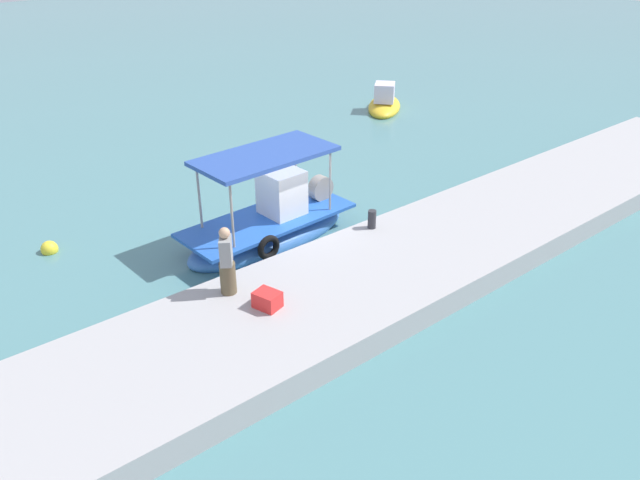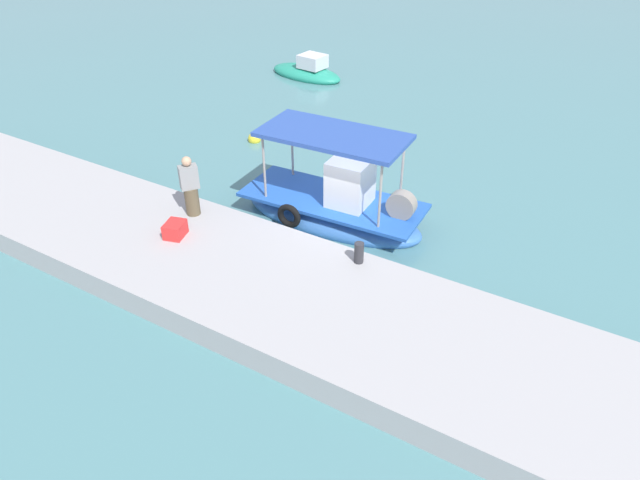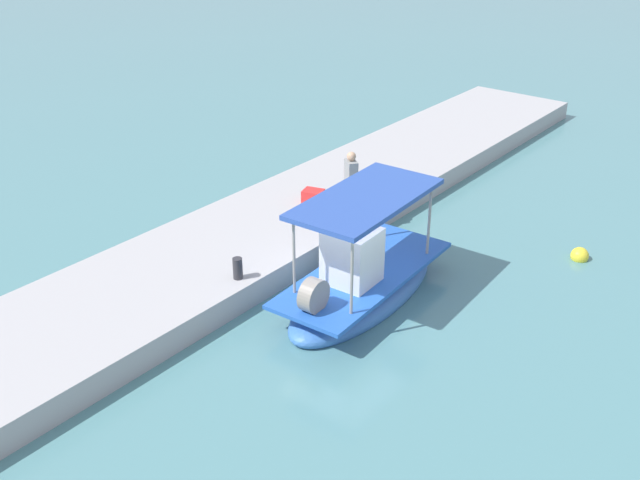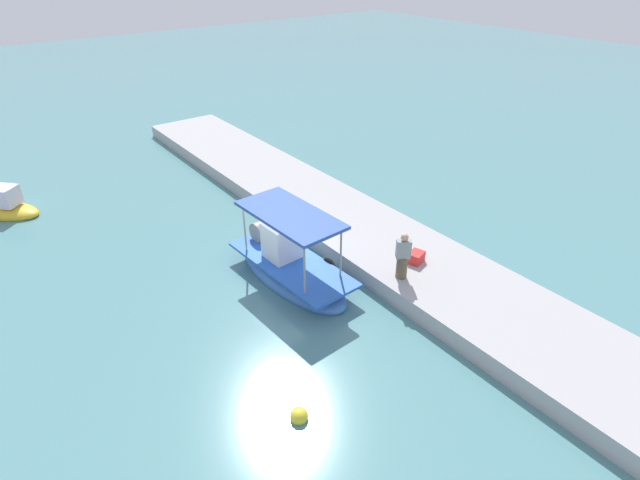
% 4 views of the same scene
% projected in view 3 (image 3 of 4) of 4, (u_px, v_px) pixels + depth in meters
% --- Properties ---
extents(ground_plane, '(120.00, 120.00, 0.00)m').
position_uv_depth(ground_plane, '(345.00, 305.00, 18.51)').
color(ground_plane, teal).
extents(dock_quay, '(36.00, 4.21, 0.67)m').
position_uv_depth(dock_quay, '(234.00, 249.00, 20.47)').
color(dock_quay, '#A7A6A7').
rests_on(dock_quay, ground_plane).
extents(main_fishing_boat, '(5.65, 2.42, 3.12)m').
position_uv_depth(main_fishing_boat, '(361.00, 282.00, 18.52)').
color(main_fishing_boat, '#3C73C2').
rests_on(main_fishing_boat, ground_plane).
extents(fisherman_near_bollard, '(0.54, 0.56, 1.75)m').
position_uv_depth(fisherman_near_bollard, '(351.00, 183.00, 21.69)').
color(fisherman_near_bollard, brown).
rests_on(fisherman_near_bollard, dock_quay).
extents(mooring_bollard, '(0.24, 0.24, 0.55)m').
position_uv_depth(mooring_bollard, '(238.00, 268.00, 18.22)').
color(mooring_bollard, '#2D2D33').
rests_on(mooring_bollard, dock_quay).
extents(cargo_crate, '(0.62, 0.70, 0.40)m').
position_uv_depth(cargo_crate, '(313.00, 196.00, 22.33)').
color(cargo_crate, red).
rests_on(cargo_crate, dock_quay).
extents(marker_buoy, '(0.49, 0.49, 0.49)m').
position_uv_depth(marker_buoy, '(580.00, 256.00, 20.60)').
color(marker_buoy, yellow).
rests_on(marker_buoy, ground_plane).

